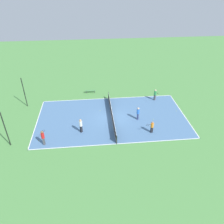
% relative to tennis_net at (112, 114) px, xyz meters
% --- Properties ---
extents(ground_plane, '(80.00, 80.00, 0.00)m').
position_rel_tennis_net_xyz_m(ground_plane, '(0.00, 0.00, -0.56)').
color(ground_plane, '#518E47').
extents(court_surface, '(10.49, 19.27, 0.02)m').
position_rel_tennis_net_xyz_m(court_surface, '(0.00, 0.00, -0.55)').
color(court_surface, '#4C729E').
rests_on(court_surface, ground_plane).
extents(tennis_net, '(10.29, 0.10, 1.05)m').
position_rel_tennis_net_xyz_m(tennis_net, '(0.00, 0.00, 0.00)').
color(tennis_net, black).
rests_on(tennis_net, court_surface).
extents(bench, '(0.36, 1.63, 0.45)m').
position_rel_tennis_net_xyz_m(bench, '(7.30, 2.66, -0.17)').
color(bench, '#4C8C4C').
rests_on(bench, ground_plane).
extents(player_far_white, '(0.51, 0.51, 1.82)m').
position_rel_tennis_net_xyz_m(player_far_white, '(-2.65, 3.92, 0.52)').
color(player_far_white, black).
rests_on(player_far_white, court_surface).
extents(player_far_green, '(0.99, 0.69, 1.72)m').
position_rel_tennis_net_xyz_m(player_far_green, '(4.03, -6.76, 0.46)').
color(player_far_green, '#4C4C51').
rests_on(player_far_green, court_surface).
extents(player_coach_red, '(0.95, 0.38, 1.83)m').
position_rel_tennis_net_xyz_m(player_coach_red, '(-4.45, 7.95, 0.53)').
color(player_coach_red, '#4C4C51').
rests_on(player_coach_red, court_surface).
extents(player_near_blue, '(0.46, 0.46, 1.74)m').
position_rel_tennis_net_xyz_m(player_near_blue, '(-0.67, -3.25, 0.47)').
color(player_near_blue, navy).
rests_on(player_near_blue, court_surface).
extents(player_center_orange, '(0.48, 0.97, 1.53)m').
position_rel_tennis_net_xyz_m(player_center_orange, '(-3.54, -4.33, 0.34)').
color(player_center_orange, black).
rests_on(player_center_orange, court_surface).
extents(tennis_ball_far_baseline, '(0.07, 0.07, 0.07)m').
position_rel_tennis_net_xyz_m(tennis_ball_far_baseline, '(-0.98, -5.24, -0.50)').
color(tennis_ball_far_baseline, '#CCE033').
rests_on(tennis_ball_far_baseline, court_surface).
extents(tennis_ball_near_net, '(0.07, 0.07, 0.07)m').
position_rel_tennis_net_xyz_m(tennis_ball_near_net, '(1.84, 1.41, -0.50)').
color(tennis_ball_near_net, '#CCE033').
rests_on(tennis_ball_near_net, court_surface).
extents(tennis_ball_right_alley, '(0.07, 0.07, 0.07)m').
position_rel_tennis_net_xyz_m(tennis_ball_right_alley, '(0.75, -8.93, -0.50)').
color(tennis_ball_right_alley, '#CCE033').
rests_on(tennis_ball_right_alley, court_surface).
extents(tennis_ball_midcourt, '(0.07, 0.07, 0.07)m').
position_rel_tennis_net_xyz_m(tennis_ball_midcourt, '(-3.84, 8.67, -0.50)').
color(tennis_ball_midcourt, '#CCE033').
rests_on(tennis_ball_midcourt, court_surface).
extents(fence_post_back_left, '(0.12, 0.12, 4.31)m').
position_rel_tennis_net_xyz_m(fence_post_back_left, '(-4.17, 11.66, 1.60)').
color(fence_post_back_left, black).
rests_on(fence_post_back_left, ground_plane).
extents(fence_post_back_right, '(0.12, 0.12, 4.31)m').
position_rel_tennis_net_xyz_m(fence_post_back_right, '(4.17, 11.66, 1.60)').
color(fence_post_back_right, black).
rests_on(fence_post_back_right, ground_plane).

